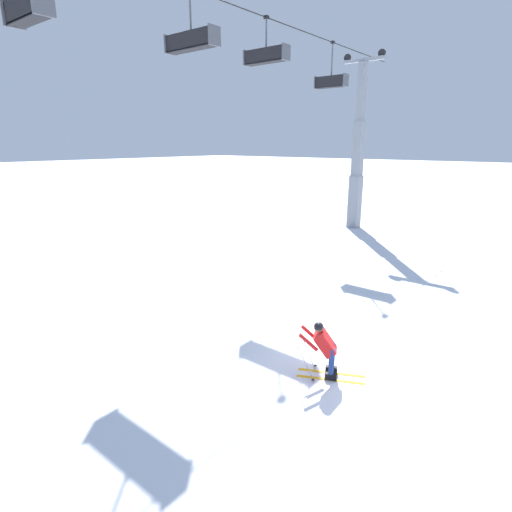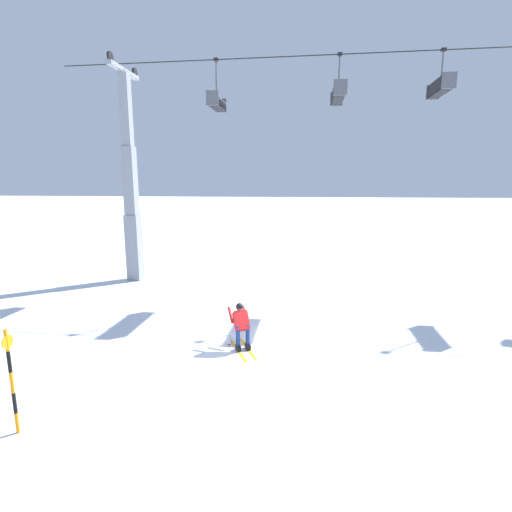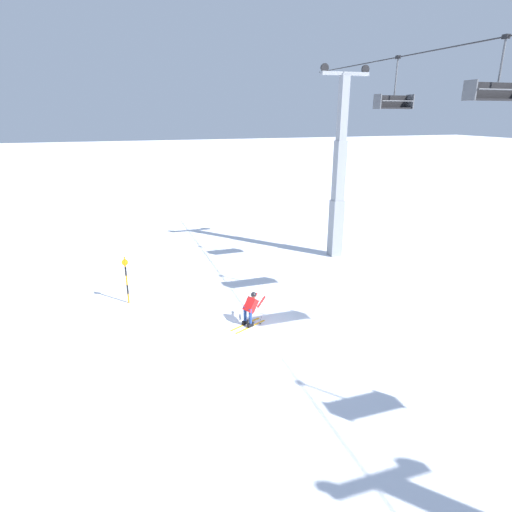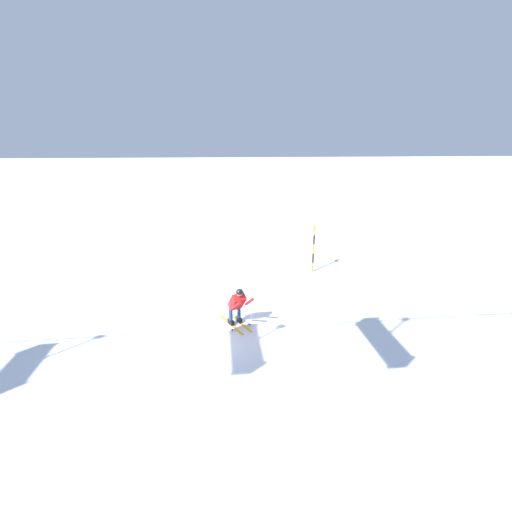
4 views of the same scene
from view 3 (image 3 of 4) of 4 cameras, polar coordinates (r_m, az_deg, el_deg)
name	(u,v)px [view 3 (image 3 of 4)]	position (r m, az deg, el deg)	size (l,w,h in m)	color
ground_plane	(256,332)	(17.09, -0.01, -10.07)	(260.00, 260.00, 0.00)	white
skier_carving_main	(251,307)	(17.30, -0.70, -6.79)	(1.20, 1.69, 1.50)	yellow
lift_tower_near	(339,180)	(25.33, 10.95, 9.86)	(0.67, 2.89, 10.65)	gray
chairlift_seat_nearest	(393,101)	(21.35, 17.79, 19.06)	(0.61, 1.77, 2.21)	black
chairlift_seat_second	(495,92)	(17.16, 29.27, 18.58)	(0.61, 2.33, 2.00)	black
trail_marker_pole	(126,279)	(19.91, -16.89, -2.89)	(0.07, 0.28, 2.20)	orange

